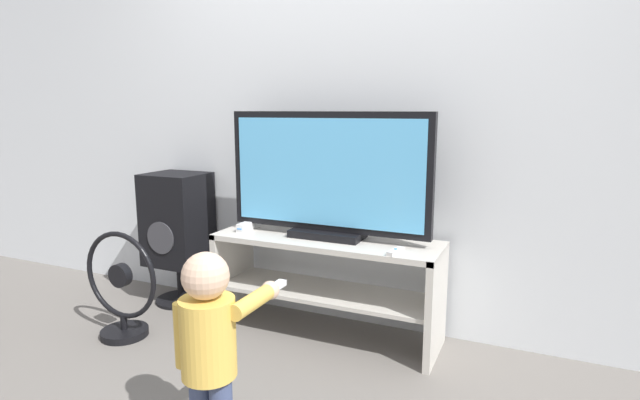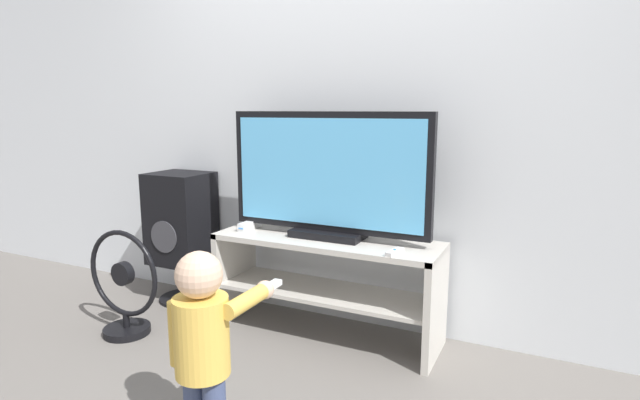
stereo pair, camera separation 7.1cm
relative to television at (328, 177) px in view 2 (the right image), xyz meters
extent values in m
plane|color=slate|center=(0.00, -0.22, -0.90)|extent=(16.00, 16.00, 0.00)
cube|color=silver|center=(0.00, 0.27, 0.40)|extent=(10.00, 0.06, 2.60)
cube|color=beige|center=(0.00, -0.02, -0.35)|extent=(1.26, 0.41, 0.03)
cube|color=beige|center=(0.00, -0.02, -0.65)|extent=(1.22, 0.37, 0.02)
cube|color=beige|center=(-0.61, -0.02, -0.62)|extent=(0.04, 0.41, 0.57)
cube|color=beige|center=(0.61, -0.02, -0.62)|extent=(0.04, 0.41, 0.57)
cube|color=black|center=(0.00, 0.00, -0.32)|extent=(0.40, 0.20, 0.04)
cube|color=black|center=(0.00, 0.00, 0.03)|extent=(1.15, 0.05, 0.65)
cube|color=#59B2EA|center=(0.00, -0.03, 0.03)|extent=(1.08, 0.01, 0.58)
cube|color=white|center=(-0.50, -0.02, -0.31)|extent=(0.05, 0.19, 0.05)
cube|color=#3F8CE5|center=(-0.50, -0.12, -0.31)|extent=(0.03, 0.00, 0.01)
cube|color=white|center=(0.43, -0.16, -0.33)|extent=(0.06, 0.13, 0.02)
cylinder|color=#337FD8|center=(0.43, -0.16, -0.31)|extent=(0.01, 0.01, 0.00)
cylinder|color=#E5B74C|center=(0.02, -1.11, -0.44)|extent=(0.20, 0.20, 0.29)
sphere|color=beige|center=(0.02, -1.11, -0.21)|extent=(0.17, 0.17, 0.17)
cylinder|color=#E5B74C|center=(-0.10, -1.11, -0.45)|extent=(0.06, 0.06, 0.24)
cylinder|color=#E5B74C|center=(0.13, -0.99, -0.33)|extent=(0.06, 0.24, 0.06)
sphere|color=beige|center=(0.13, -0.86, -0.33)|extent=(0.07, 0.07, 0.07)
cube|color=white|center=(0.13, -0.82, -0.33)|extent=(0.03, 0.13, 0.02)
cylinder|color=black|center=(-1.08, 0.05, -0.89)|extent=(0.33, 0.33, 0.02)
cylinder|color=black|center=(-1.08, 0.05, -0.77)|extent=(0.05, 0.05, 0.26)
cube|color=black|center=(-1.08, 0.05, -0.34)|extent=(0.37, 0.33, 0.59)
cylinder|color=#38383D|center=(-1.08, -0.11, -0.43)|extent=(0.20, 0.01, 0.20)
cylinder|color=black|center=(-1.03, -0.50, -0.88)|extent=(0.26, 0.26, 0.04)
cylinder|color=black|center=(-1.03, -0.50, -0.82)|extent=(0.04, 0.04, 0.08)
torus|color=black|center=(-1.03, -0.50, -0.55)|extent=(0.50, 0.03, 0.50)
cylinder|color=black|center=(-1.03, -0.50, -0.55)|extent=(0.13, 0.05, 0.13)
camera|label=1|loc=(1.06, -2.45, 0.36)|focal=28.00mm
camera|label=2|loc=(1.12, -2.42, 0.36)|focal=28.00mm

